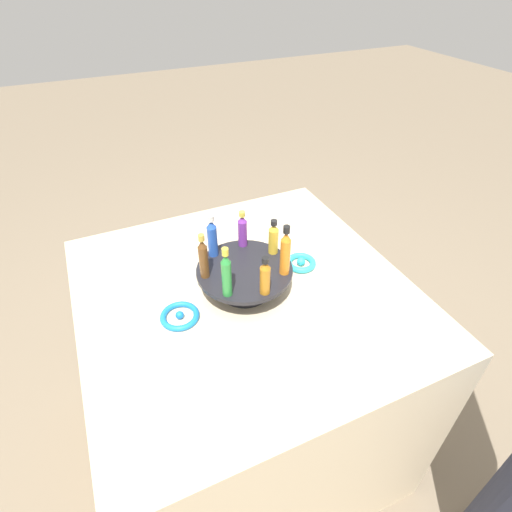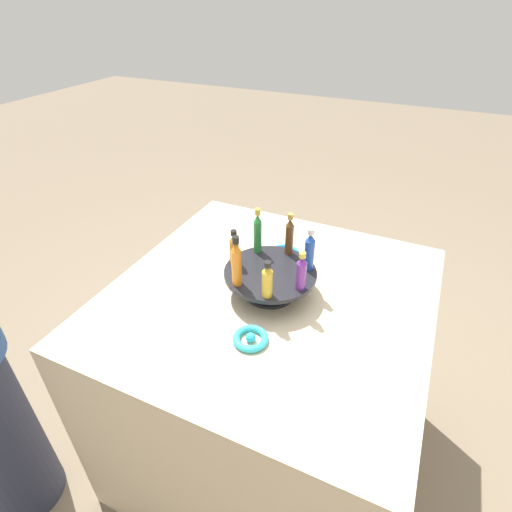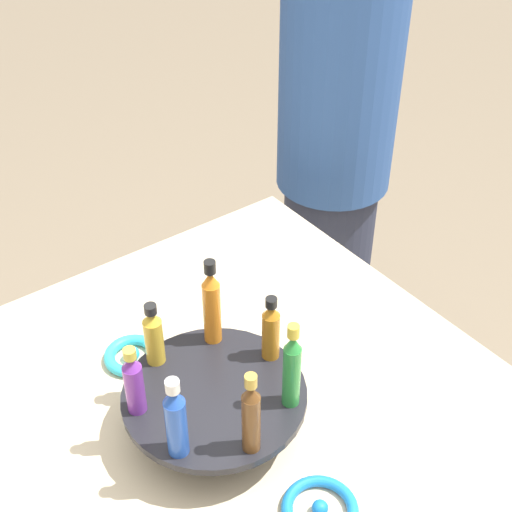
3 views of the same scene
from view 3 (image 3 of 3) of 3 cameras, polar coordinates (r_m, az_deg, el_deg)
The scene contains 11 objects.
display_stand at distance 1.06m, azimuth -3.31°, elevation -11.73°, with size 0.27×0.27×0.08m.
bottle_amber at distance 1.05m, azimuth 1.20°, elevation -5.94°, with size 0.03×0.03×0.11m.
bottle_orange at distance 1.07m, azimuth -3.57°, elevation -3.92°, with size 0.03×0.03×0.15m.
bottle_gold at distance 1.06m, azimuth -8.20°, elevation -6.33°, with size 0.03×0.03×0.11m.
bottle_purple at distance 0.99m, azimuth -9.74°, elevation -9.95°, with size 0.03×0.03×0.11m.
bottle_blue at distance 0.93m, azimuth -6.42°, elevation -12.92°, with size 0.03×0.03×0.13m.
bottle_brown at distance 0.93m, azimuth -0.40°, elevation -12.67°, with size 0.02×0.02×0.14m.
bottle_green at distance 0.98m, azimuth 2.88°, elevation -8.98°, with size 0.03×0.03×0.15m.
ribbon_bow_blue at distance 1.01m, azimuth 5.14°, elevation -19.53°, with size 0.10×0.10×0.02m.
ribbon_bow_teal at distance 1.21m, azimuth -9.90°, elevation -7.82°, with size 0.09×0.09×0.03m.
person_figure at distance 1.76m, azimuth 6.42°, elevation 9.99°, with size 0.28×0.28×1.67m.
Camera 3 is at (-0.36, -0.59, 1.64)m, focal length 50.00 mm.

